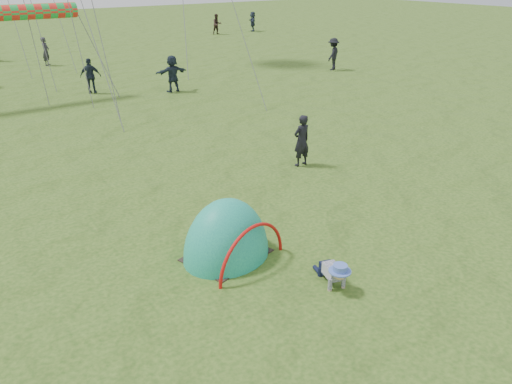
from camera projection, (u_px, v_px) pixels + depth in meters
ground at (383, 275)px, 9.68m from camera, size 140.00×140.00×0.00m
crawling_toddler at (334, 272)px, 9.28m from camera, size 0.73×0.88×0.58m
popup_tent at (227, 255)px, 10.35m from camera, size 2.26×2.02×2.51m
standing_adult at (302, 141)px, 14.73m from camera, size 0.57×0.38×1.56m
crowd_person_2 at (91, 76)px, 23.26m from camera, size 1.02×0.81×1.62m
crowd_person_5 at (253, 21)px, 45.74m from camera, size 1.21×1.65×1.72m
crowd_person_11 at (172, 74)px, 23.57m from camera, size 1.59×0.52×1.70m
crowd_person_12 at (46, 51)px, 29.86m from camera, size 0.67×0.72×1.66m
crowd_person_13 at (217, 24)px, 43.67m from camera, size 0.91×0.76×1.71m
crowd_person_15 at (333, 54)px, 28.55m from camera, size 1.33×1.12×1.79m
rainbow_tube_kite at (1, 13)px, 20.29m from camera, size 6.00×0.64×0.64m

